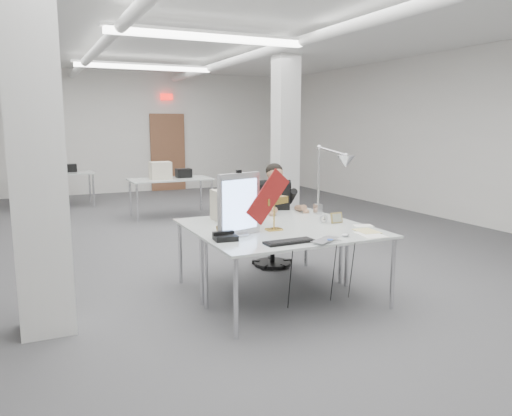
{
  "coord_description": "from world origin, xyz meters",
  "views": [
    {
      "loc": [
        -2.38,
        -6.64,
        1.83
      ],
      "look_at": [
        -0.24,
        -2.0,
        0.97
      ],
      "focal_mm": 35.0,
      "sensor_mm": 36.0,
      "label": 1
    }
  ],
  "objects_px": {
    "monitor": "(239,204)",
    "desk_phone": "(225,237)",
    "office_chair": "(273,227)",
    "bankers_lamp": "(274,214)",
    "architect_lamp": "(330,177)",
    "seated_person": "(275,198)",
    "desk_main": "(300,236)",
    "beige_monitor": "(230,205)",
    "laptop": "(330,241)"
  },
  "relations": [
    {
      "from": "seated_person",
      "to": "bankers_lamp",
      "type": "xyz_separation_m",
      "value": [
        -0.58,
        -1.12,
        0.03
      ]
    },
    {
      "from": "seated_person",
      "to": "laptop",
      "type": "distance_m",
      "value": 1.86
    },
    {
      "from": "laptop",
      "to": "seated_person",
      "type": "bearing_deg",
      "value": 49.59
    },
    {
      "from": "bankers_lamp",
      "to": "office_chair",
      "type": "bearing_deg",
      "value": 43.99
    },
    {
      "from": "bankers_lamp",
      "to": "desk_phone",
      "type": "relative_size",
      "value": 1.64
    },
    {
      "from": "bankers_lamp",
      "to": "beige_monitor",
      "type": "distance_m",
      "value": 0.73
    },
    {
      "from": "office_chair",
      "to": "laptop",
      "type": "xyz_separation_m",
      "value": [
        -0.35,
        -1.87,
        0.25
      ]
    },
    {
      "from": "seated_person",
      "to": "desk_main",
      "type": "bearing_deg",
      "value": -88.48
    },
    {
      "from": "monitor",
      "to": "laptop",
      "type": "xyz_separation_m",
      "value": [
        0.63,
        -0.64,
        -0.29
      ]
    },
    {
      "from": "seated_person",
      "to": "architect_lamp",
      "type": "bearing_deg",
      "value": -47.55
    },
    {
      "from": "bankers_lamp",
      "to": "desk_phone",
      "type": "height_order",
      "value": "bankers_lamp"
    },
    {
      "from": "desk_main",
      "to": "bankers_lamp",
      "type": "height_order",
      "value": "bankers_lamp"
    },
    {
      "from": "bankers_lamp",
      "to": "beige_monitor",
      "type": "relative_size",
      "value": 0.96
    },
    {
      "from": "desk_main",
      "to": "monitor",
      "type": "height_order",
      "value": "monitor"
    },
    {
      "from": "desk_main",
      "to": "office_chair",
      "type": "distance_m",
      "value": 1.57
    },
    {
      "from": "laptop",
      "to": "architect_lamp",
      "type": "height_order",
      "value": "architect_lamp"
    },
    {
      "from": "bankers_lamp",
      "to": "architect_lamp",
      "type": "bearing_deg",
      "value": 2.1
    },
    {
      "from": "office_chair",
      "to": "desk_phone",
      "type": "xyz_separation_m",
      "value": [
        -1.19,
        -1.38,
        0.26
      ]
    },
    {
      "from": "office_chair",
      "to": "beige_monitor",
      "type": "distance_m",
      "value": 1.0
    },
    {
      "from": "laptop",
      "to": "bankers_lamp",
      "type": "relative_size",
      "value": 0.95
    },
    {
      "from": "office_chair",
      "to": "beige_monitor",
      "type": "height_order",
      "value": "beige_monitor"
    },
    {
      "from": "office_chair",
      "to": "laptop",
      "type": "height_order",
      "value": "office_chair"
    },
    {
      "from": "office_chair",
      "to": "seated_person",
      "type": "bearing_deg",
      "value": -71.07
    },
    {
      "from": "bankers_lamp",
      "to": "desk_main",
      "type": "bearing_deg",
      "value": -88.39
    },
    {
      "from": "monitor",
      "to": "laptop",
      "type": "height_order",
      "value": "monitor"
    },
    {
      "from": "monitor",
      "to": "office_chair",
      "type": "bearing_deg",
      "value": 34.06
    },
    {
      "from": "laptop",
      "to": "architect_lamp",
      "type": "xyz_separation_m",
      "value": [
        0.68,
        1.07,
        0.46
      ]
    },
    {
      "from": "bankers_lamp",
      "to": "architect_lamp",
      "type": "relative_size",
      "value": 0.37
    },
    {
      "from": "seated_person",
      "to": "beige_monitor",
      "type": "height_order",
      "value": "seated_person"
    },
    {
      "from": "desk_main",
      "to": "office_chair",
      "type": "xyz_separation_m",
      "value": [
        0.45,
        1.49,
        -0.22
      ]
    },
    {
      "from": "seated_person",
      "to": "bankers_lamp",
      "type": "relative_size",
      "value": 2.35
    },
    {
      "from": "laptop",
      "to": "desk_phone",
      "type": "distance_m",
      "value": 0.97
    },
    {
      "from": "desk_main",
      "to": "bankers_lamp",
      "type": "relative_size",
      "value": 5.2
    },
    {
      "from": "office_chair",
      "to": "desk_phone",
      "type": "distance_m",
      "value": 1.84
    },
    {
      "from": "desk_main",
      "to": "seated_person",
      "type": "height_order",
      "value": "seated_person"
    },
    {
      "from": "seated_person",
      "to": "monitor",
      "type": "relative_size",
      "value": 1.33
    },
    {
      "from": "seated_person",
      "to": "architect_lamp",
      "type": "xyz_separation_m",
      "value": [
        0.33,
        -0.76,
        0.33
      ]
    },
    {
      "from": "seated_person",
      "to": "bankers_lamp",
      "type": "bearing_deg",
      "value": -98.2
    },
    {
      "from": "architect_lamp",
      "to": "desk_main",
      "type": "bearing_deg",
      "value": -140.55
    },
    {
      "from": "desk_phone",
      "to": "architect_lamp",
      "type": "bearing_deg",
      "value": 27.31
    },
    {
      "from": "laptop",
      "to": "architect_lamp",
      "type": "relative_size",
      "value": 0.35
    },
    {
      "from": "monitor",
      "to": "architect_lamp",
      "type": "xyz_separation_m",
      "value": [
        1.32,
        0.43,
        0.17
      ]
    },
    {
      "from": "monitor",
      "to": "desk_phone",
      "type": "distance_m",
      "value": 0.37
    },
    {
      "from": "bankers_lamp",
      "to": "beige_monitor",
      "type": "height_order",
      "value": "bankers_lamp"
    },
    {
      "from": "desk_main",
      "to": "architect_lamp",
      "type": "bearing_deg",
      "value": 41.09
    },
    {
      "from": "seated_person",
      "to": "laptop",
      "type": "bearing_deg",
      "value": -82.06
    },
    {
      "from": "bankers_lamp",
      "to": "monitor",
      "type": "bearing_deg",
      "value": 168.96
    },
    {
      "from": "beige_monitor",
      "to": "seated_person",
      "type": "bearing_deg",
      "value": 28.18
    },
    {
      "from": "beige_monitor",
      "to": "office_chair",
      "type": "bearing_deg",
      "value": 30.94
    },
    {
      "from": "office_chair",
      "to": "bankers_lamp",
      "type": "distance_m",
      "value": 1.37
    }
  ]
}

